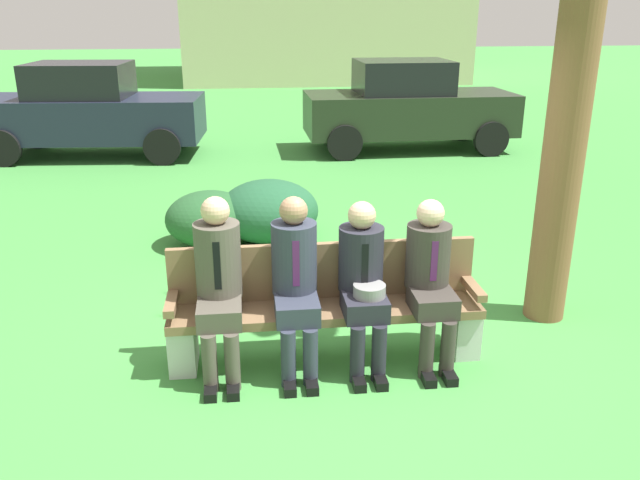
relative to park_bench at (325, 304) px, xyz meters
name	(u,v)px	position (x,y,z in m)	size (l,w,h in m)	color
ground_plane	(337,350)	(0.11, 0.04, -0.44)	(80.00, 80.00, 0.00)	#408E3E
park_bench	(325,304)	(0.00, 0.00, 0.00)	(2.40, 0.44, 0.90)	brown
seated_man_leftmost	(218,279)	(-0.80, -0.13, 0.31)	(0.34, 0.72, 1.35)	#4C473D
seated_man_centerleft	(295,276)	(-0.24, -0.13, 0.30)	(0.34, 0.72, 1.33)	#2D3342
seated_man_centerright	(363,278)	(0.27, -0.14, 0.27)	(0.34, 0.72, 1.27)	#23232D
seated_man_rightmost	(430,274)	(0.79, -0.13, 0.27)	(0.34, 0.72, 1.27)	#38332D
shrub_near_bench	(269,211)	(-0.33, 2.73, -0.07)	(1.17, 1.07, 0.73)	#215534
shrub_mid_lawn	(210,219)	(-1.01, 2.66, -0.12)	(1.02, 0.93, 0.64)	#25552B
parked_car_near	(90,111)	(-3.34, 7.70, 0.40)	(4.00, 1.94, 1.68)	#1E2338
parked_car_far	(407,106)	(2.52, 7.60, 0.40)	(3.92, 1.75, 1.68)	#232D1E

